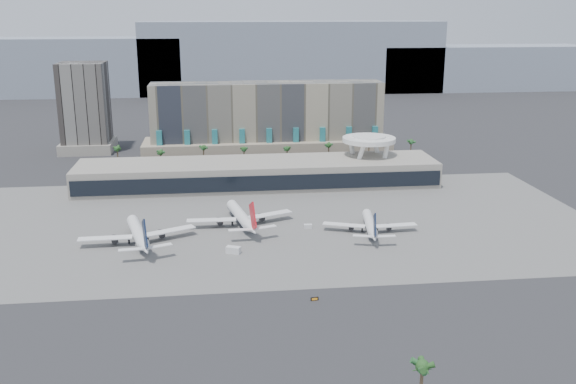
{
  "coord_description": "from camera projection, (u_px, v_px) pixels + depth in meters",
  "views": [
    {
      "loc": [
        -20.06,
        -185.89,
        81.3
      ],
      "look_at": [
        6.23,
        40.0,
        16.43
      ],
      "focal_mm": 40.0,
      "sensor_mm": 36.0,
      "label": 1
    }
  ],
  "objects": [
    {
      "name": "airliner_left",
      "position": [
        138.0,
        233.0,
        230.41
      ],
      "size": [
        41.28,
        42.85,
        15.05
      ],
      "rotation": [
        0.0,
        0.0,
        0.24
      ],
      "color": "white",
      "rests_on": "ground"
    },
    {
      "name": "mountain_ridge",
      "position": [
        260.0,
        62.0,
        645.94
      ],
      "size": [
        680.0,
        60.0,
        70.0
      ],
      "color": "gray",
      "rests_on": "ground"
    },
    {
      "name": "service_vehicle_b",
      "position": [
        308.0,
        226.0,
        247.2
      ],
      "size": [
        3.13,
        1.89,
        1.57
      ],
      "primitive_type": "cube",
      "rotation": [
        0.0,
        0.0,
        -0.05
      ],
      "color": "silver",
      "rests_on": "ground"
    },
    {
      "name": "office_tower",
      "position": [
        86.0,
        113.0,
        376.28
      ],
      "size": [
        30.0,
        30.0,
        52.0
      ],
      "color": "black",
      "rests_on": "ground"
    },
    {
      "name": "near_palm_b",
      "position": [
        422.0,
        373.0,
        125.83
      ],
      "size": [
        6.0,
        6.0,
        15.45
      ],
      "color": "brown",
      "rests_on": "ground"
    },
    {
      "name": "terminal",
      "position": [
        258.0,
        173.0,
        305.22
      ],
      "size": [
        170.0,
        32.5,
        14.5
      ],
      "color": "#A29C8F",
      "rests_on": "ground"
    },
    {
      "name": "hotel",
      "position": [
        267.0,
        127.0,
        365.19
      ],
      "size": [
        140.0,
        30.0,
        42.0
      ],
      "color": "gray",
      "rests_on": "ground"
    },
    {
      "name": "ground",
      "position": [
        283.0,
        277.0,
        202.09
      ],
      "size": [
        900.0,
        900.0,
        0.0
      ],
      "primitive_type": "plane",
      "color": "#232326",
      "rests_on": "ground"
    },
    {
      "name": "saucer_structure",
      "position": [
        369.0,
        143.0,
        313.95
      ],
      "size": [
        26.0,
        26.0,
        21.89
      ],
      "color": "white",
      "rests_on": "ground"
    },
    {
      "name": "taxiway_sign",
      "position": [
        315.0,
        299.0,
        185.78
      ],
      "size": [
        2.32,
        0.61,
        1.05
      ],
      "rotation": [
        0.0,
        0.0,
        0.12
      ],
      "color": "black",
      "rests_on": "ground"
    },
    {
      "name": "apron_pad",
      "position": [
        268.0,
        222.0,
        254.62
      ],
      "size": [
        260.0,
        130.0,
        0.06
      ],
      "primitive_type": "cube",
      "color": "#5B5B59",
      "rests_on": "ground"
    },
    {
      "name": "airliner_centre",
      "position": [
        241.0,
        216.0,
        249.41
      ],
      "size": [
        41.72,
        43.35,
        15.11
      ],
      "rotation": [
        0.0,
        0.0,
        0.19
      ],
      "color": "white",
      "rests_on": "ground"
    },
    {
      "name": "palm_row",
      "position": [
        267.0,
        149.0,
        338.5
      ],
      "size": [
        157.8,
        2.8,
        13.1
      ],
      "color": "brown",
      "rests_on": "ground"
    },
    {
      "name": "service_vehicle_a",
      "position": [
        233.0,
        250.0,
        221.6
      ],
      "size": [
        5.51,
        4.21,
        2.42
      ],
      "primitive_type": "cube",
      "rotation": [
        0.0,
        0.0,
        -0.41
      ],
      "color": "silver",
      "rests_on": "ground"
    },
    {
      "name": "airliner_right",
      "position": [
        370.0,
        224.0,
        241.95
      ],
      "size": [
        35.66,
        36.95,
        12.8
      ],
      "rotation": [
        0.0,
        0.0,
        -0.14
      ],
      "color": "white",
      "rests_on": "ground"
    }
  ]
}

